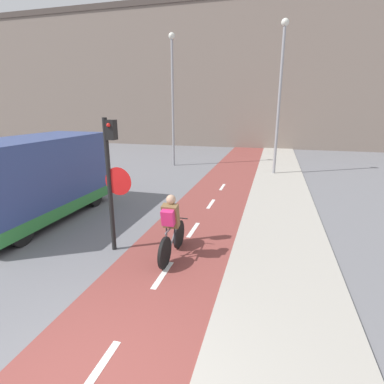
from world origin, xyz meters
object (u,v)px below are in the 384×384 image
street_lamp_far (173,89)px  street_lamp_sidewalk (280,85)px  traffic_light_pole (112,172)px  van (35,181)px  cyclist_near (171,229)px

street_lamp_far → street_lamp_sidewalk: street_lamp_sidewalk is taller
traffic_light_pole → van: bearing=159.9°
street_lamp_sidewalk → cyclist_near: (-2.25, -10.18, -3.78)m
street_lamp_sidewalk → van: (-7.12, -8.90, -3.24)m
street_lamp_far → street_lamp_sidewalk: (5.94, -0.95, 0.03)m
cyclist_near → van: 5.06m
traffic_light_pole → van: 3.71m
traffic_light_pole → street_lamp_sidewalk: size_ratio=0.43×
van → street_lamp_far: bearing=83.2°
van → cyclist_near: bearing=-14.7°
traffic_light_pole → cyclist_near: 1.93m
traffic_light_pole → cyclist_near: (1.46, -0.03, -1.27)m
traffic_light_pole → street_lamp_sidewalk: street_lamp_sidewalk is taller
traffic_light_pole → cyclist_near: traffic_light_pole is taller
van → street_lamp_sidewalk: bearing=51.4°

